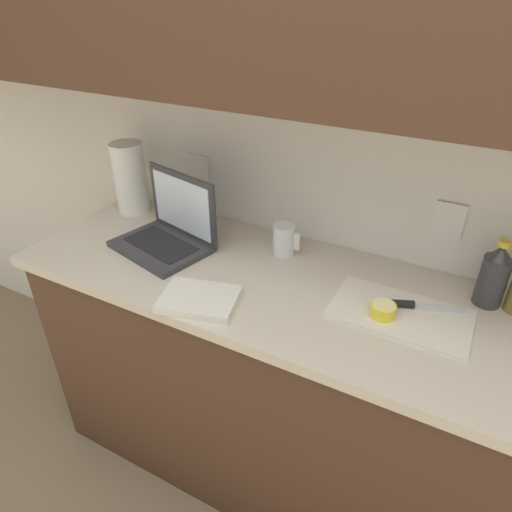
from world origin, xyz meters
The scene contains 11 objects.
ground_plane centered at (0.00, 0.00, 0.00)m, with size 12.00×12.00×0.00m, color #847056.
wall_back centered at (0.00, 0.23, 1.56)m, with size 5.20×0.38×2.60m.
counter_unit centered at (0.02, 0.00, 0.47)m, with size 2.24×0.60×0.91m.
laptop centered at (-0.69, 0.03, 0.97)m, with size 0.37×0.30×0.25m.
cutting_board centered at (0.12, 0.01, 0.92)m, with size 0.38×0.22×0.01m, color silver.
knife centered at (0.13, 0.04, 0.93)m, with size 0.25×0.13×0.02m.
lemon_half_cut centered at (0.08, -0.02, 0.94)m, with size 0.07×0.07×0.04m.
bottle_oil_tall centered at (0.33, 0.19, 1.01)m, with size 0.08×0.08×0.21m.
measuring_cup centered at (-0.31, 0.16, 0.97)m, with size 0.10×0.08×0.11m.
paper_towel_roll centered at (-0.99, 0.18, 1.05)m, with size 0.12×0.12×0.28m.
dish_towel centered at (-0.41, -0.21, 0.92)m, with size 0.22×0.16×0.02m, color silver.
Camera 1 is at (0.24, -1.07, 1.73)m, focal length 32.00 mm.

